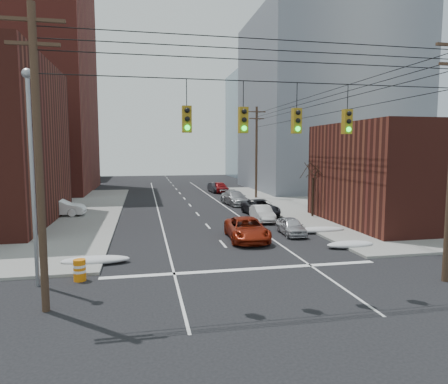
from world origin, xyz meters
name	(u,v)px	position (x,y,z in m)	size (l,w,h in m)	color
ground	(292,326)	(0.00, 0.00, 0.00)	(160.00, 160.00, 0.00)	black
sidewalk_ne	(430,202)	(27.00, 27.00, 0.07)	(40.00, 40.00, 0.15)	gray
building_brick_far	(35,149)	(-26.00, 74.00, 6.00)	(22.00, 18.00, 12.00)	#511F18
building_office	(325,105)	(22.00, 44.00, 12.50)	(22.00, 20.00, 25.00)	gray
building_glass	(280,126)	(24.00, 70.00, 11.00)	(20.00, 18.00, 22.00)	gray
building_storefront	(431,174)	(18.00, 16.00, 4.00)	(16.00, 12.00, 8.00)	#511F18
utility_pole_left	(38,155)	(-8.50, 3.00, 5.78)	(2.20, 0.28, 11.00)	#473323
utility_pole_far	(256,151)	(8.50, 34.00, 5.78)	(2.20, 0.28, 11.00)	#473323
traffic_signals	(270,119)	(0.10, 2.97, 7.17)	(17.00, 0.42, 2.02)	black
street_light	(32,159)	(-9.50, 6.00, 5.54)	(0.44, 0.44, 9.32)	gray
bare_tree	(313,191)	(9.59, 20.00, 2.32)	(2.09, 2.20, 4.93)	black
snow_nw	(96,260)	(-7.40, 9.00, 0.21)	(3.50, 1.08, 0.42)	silver
snow_ne	(350,244)	(7.40, 9.50, 0.21)	(3.00, 1.08, 0.42)	silver
snow_east_far	(318,230)	(7.40, 14.00, 0.21)	(4.00, 1.08, 0.42)	silver
red_pickup	(247,229)	(1.77, 12.82, 0.73)	(2.43, 5.27, 1.46)	maroon
parked_car_a	(291,226)	(5.24, 13.77, 0.61)	(1.44, 3.57, 1.22)	silver
parked_car_b	(262,213)	(4.80, 19.28, 0.65)	(1.38, 3.97, 1.31)	silver
parked_car_c	(261,208)	(5.52, 22.15, 0.71)	(2.36, 5.12, 1.42)	black
parked_car_d	(235,198)	(4.80, 29.32, 0.74)	(2.07, 5.09, 1.48)	#9FA0A4
parked_car_e	(220,187)	(5.49, 41.65, 0.76)	(1.79, 4.44, 1.51)	maroon
parked_car_f	(215,188)	(4.97, 42.19, 0.67)	(1.42, 4.06, 1.34)	black
lot_car_a	(58,207)	(-12.24, 24.49, 0.90)	(1.60, 4.58, 1.51)	white
lot_car_b	(43,203)	(-14.49, 28.82, 0.81)	(2.21, 4.78, 1.33)	#AAAAAF
construction_barrel	(80,270)	(-7.79, 6.36, 0.51)	(0.66, 0.66, 0.99)	orange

